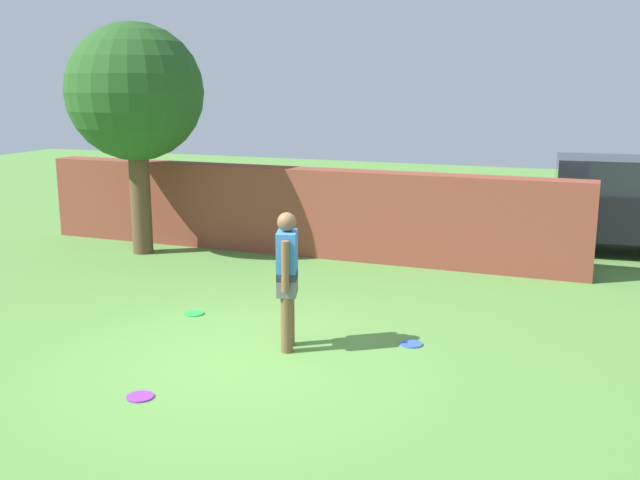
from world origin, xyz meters
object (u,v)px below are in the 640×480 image
at_px(tree, 135,94).
at_px(person, 287,274).
at_px(car, 612,205).
at_px(frisbee_green, 194,313).
at_px(frisbee_purple, 140,397).
at_px(frisbee_blue, 411,344).

relative_size(tree, person, 2.51).
xyz_separation_m(car, frisbee_green, (-5.22, -5.95, -0.85)).
bearing_deg(frisbee_green, frisbee_purple, -70.81).
xyz_separation_m(car, frisbee_blue, (-2.21, -6.04, -0.85)).
height_order(person, car, car).
height_order(car, frisbee_blue, car).
bearing_deg(frisbee_purple, tree, 124.08).
bearing_deg(tree, person, -38.58).
bearing_deg(frisbee_green, person, -22.93).
relative_size(tree, car, 0.94).
bearing_deg(frisbee_green, car, 48.74).
xyz_separation_m(tree, frisbee_purple, (3.57, -5.28, -2.83)).
relative_size(person, car, 0.37).
bearing_deg(car, frisbee_purple, 58.03).
height_order(person, frisbee_blue, person).
relative_size(tree, frisbee_blue, 15.07).
height_order(person, frisbee_green, person).
bearing_deg(frisbee_blue, frisbee_purple, -131.77).
xyz_separation_m(person, frisbee_green, (-1.69, 0.72, -0.89)).
bearing_deg(frisbee_blue, car, 69.91).
bearing_deg(frisbee_green, tree, 134.10).
xyz_separation_m(person, frisbee_blue, (1.32, 0.63, -0.89)).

